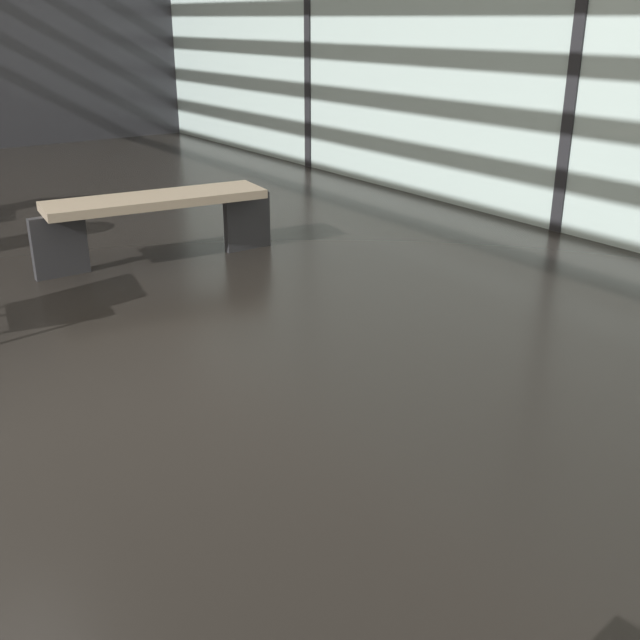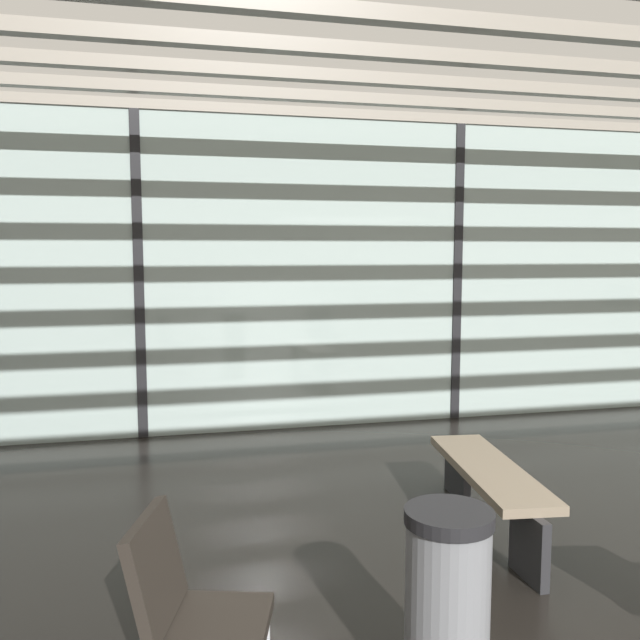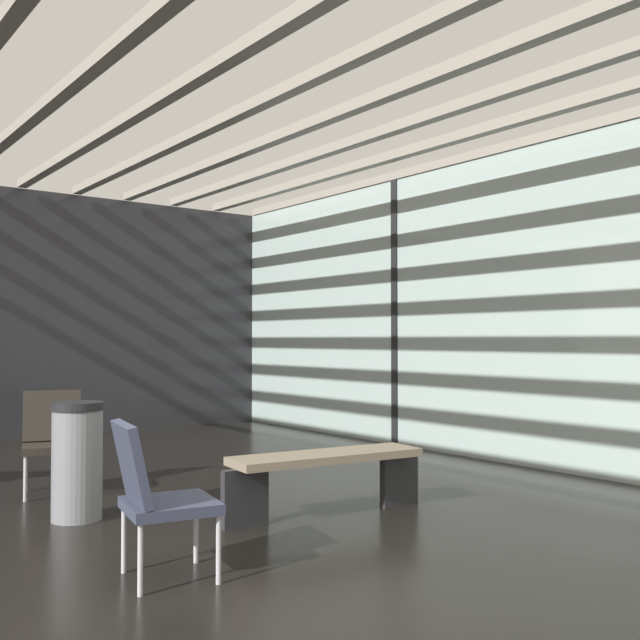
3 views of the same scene
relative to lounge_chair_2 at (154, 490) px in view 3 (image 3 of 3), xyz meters
The scene contains 8 objects.
ground_plane 0.90m from the lounge_chair_2, 49.14° to the right, with size 60.00×60.00×0.00m, color black.
window_mullion_0 5.65m from the lounge_chair_2, 123.01° to the left, with size 0.10×0.12×3.34m, color black.
side_wall_left_panels 6.65m from the lounge_chair_2, behind, with size 0.10×11.20×3.34m, color #2D2D33.
ceiling_slats 3.23m from the lounge_chair_2, 69.87° to the left, with size 13.72×6.72×0.10m.
lounge_chair_2 is the anchor object (origin of this frame).
lounge_chair_3 2.70m from the lounge_chair_2, behind, with size 0.64×0.61×0.87m.
waiting_bench 1.77m from the lounge_chair_2, 110.08° to the left, with size 0.58×1.69×0.47m.
trash_bin 1.61m from the lounge_chair_2, behind, with size 0.38×0.38×0.86m.
Camera 3 is at (3.28, -1.14, 1.32)m, focal length 41.16 mm.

